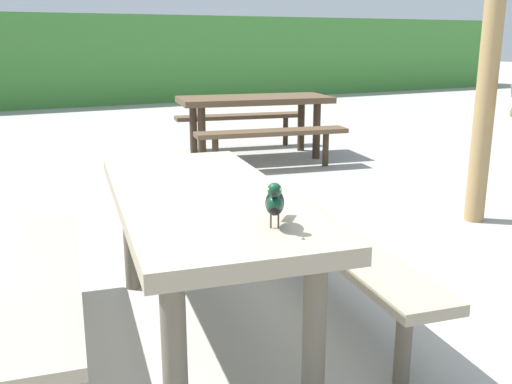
{
  "coord_description": "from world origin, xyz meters",
  "views": [
    {
      "loc": [
        -0.86,
        -2.5,
        1.42
      ],
      "look_at": [
        0.13,
        -0.58,
        0.84
      ],
      "focal_mm": 40.71,
      "sensor_mm": 36.0,
      "label": 1
    }
  ],
  "objects": [
    {
      "name": "picnic_table_foreground",
      "position": [
        0.09,
        -0.11,
        0.56
      ],
      "size": [
        1.93,
        1.96,
        0.74
      ],
      "color": "gray",
      "rests_on": "ground"
    },
    {
      "name": "bird_grackle",
      "position": [
        0.13,
        -0.73,
        0.84
      ],
      "size": [
        0.17,
        0.26,
        0.18
      ],
      "color": "black",
      "rests_on": "picnic_table_foreground"
    },
    {
      "name": "picnic_table_mid_left",
      "position": [
        2.33,
        3.73,
        0.56
      ],
      "size": [
        2.0,
        1.98,
        0.74
      ],
      "color": "brown",
      "rests_on": "ground"
    },
    {
      "name": "ground_plane",
      "position": [
        0.0,
        0.0,
        0.0
      ],
      "size": [
        60.0,
        60.0,
        0.0
      ],
      "primitive_type": "plane",
      "color": "#A3A099"
    },
    {
      "name": "stalk_post_right_side",
      "position": [
        2.74,
        0.65,
        0.97
      ],
      "size": [
        0.35,
        0.36,
        1.95
      ],
      "color": "#997A4C",
      "rests_on": "ground"
    }
  ]
}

